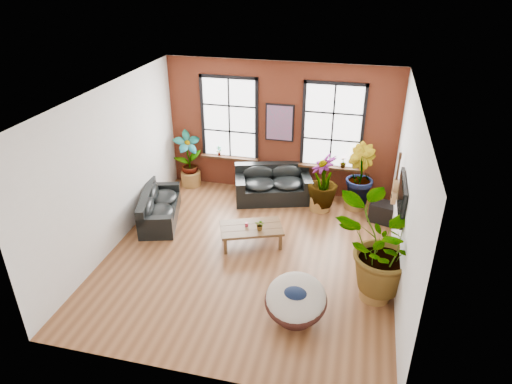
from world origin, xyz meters
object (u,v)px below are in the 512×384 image
at_px(papasan_chair, 296,300).
at_px(sofa_back, 273,185).
at_px(sofa_left, 158,208).
at_px(coffee_table, 251,229).

bearing_deg(papasan_chair, sofa_back, 108.63).
bearing_deg(sofa_back, sofa_left, -162.45).
height_order(sofa_back, papasan_chair, sofa_back).
xyz_separation_m(sofa_back, coffee_table, (-0.03, -2.22, -0.02)).
distance_m(coffee_table, papasan_chair, 2.52).
height_order(sofa_left, papasan_chair, papasan_chair).
bearing_deg(papasan_chair, coffee_table, 123.97).
relative_size(sofa_back, coffee_table, 1.39).
bearing_deg(coffee_table, sofa_left, 147.43).
relative_size(sofa_left, papasan_chair, 1.78).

